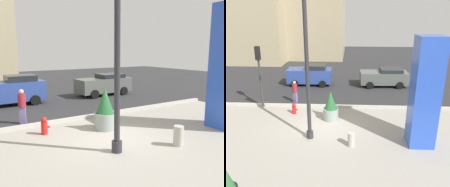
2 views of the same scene
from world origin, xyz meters
The scene contains 13 objects.
ground_plane centered at (0.00, 4.00, 0.00)m, with size 60.00×60.00×0.00m, color #2D2D30.
plaza_pavement centered at (0.00, -2.00, 0.00)m, with size 18.00×10.00×0.02m, color #9E998E.
curb_strip centered at (0.00, 3.12, 0.08)m, with size 18.00×0.24×0.16m, color #B7B2A8.
lamp_post centered at (-0.53, -1.27, 3.71)m, with size 0.44×0.44×7.60m.
art_pillar_blue centered at (5.16, -1.54, 2.73)m, with size 1.23×1.23×5.46m, color blue.
potted_plant_near_left centered at (0.40, 1.08, 0.82)m, with size 0.96×0.96×1.85m.
potted_plant_mid_plaza centered at (-2.68, -5.97, 0.70)m, with size 0.84×0.84×1.65m.
fire_hydrant centered at (-2.09, 1.83, 0.37)m, with size 0.36×0.26×0.75m.
concrete_bollard centered at (1.68, -1.99, 0.38)m, with size 0.36×0.36×0.75m, color #B2ADA3.
traffic_light_far_side centered at (-4.59, 2.92, 2.92)m, with size 0.28×0.42×4.29m.
car_curb_east centered at (4.67, 8.47, 0.84)m, with size 4.29×2.15×1.63m.
car_far_lane centered at (-2.08, 8.53, 0.95)m, with size 4.02×2.04×1.88m.
pedestrian_crossing centered at (-2.49, 3.91, 0.92)m, with size 0.47×0.47×1.66m.
Camera 2 is at (1.57, -12.43, 6.45)m, focal length 37.89 mm.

